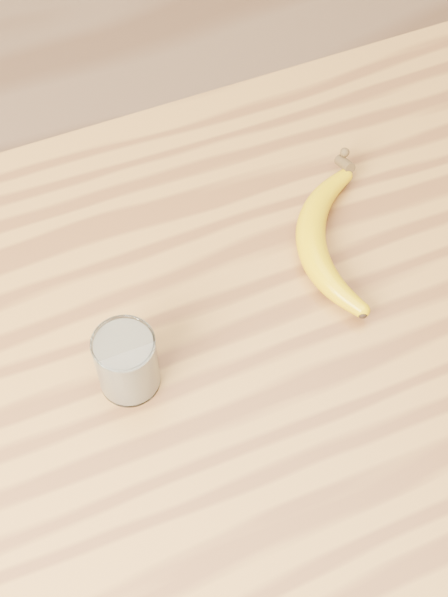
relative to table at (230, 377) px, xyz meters
name	(u,v)px	position (x,y,z in m)	size (l,w,h in m)	color
room	(234,41)	(0.00, 0.00, 0.58)	(4.04, 4.04, 2.70)	brown
table	(230,377)	(0.00, 0.00, 0.00)	(1.20, 0.80, 0.90)	#98652B
smoothie_glass	(127,362)	(-0.14, -0.02, 0.18)	(0.07, 0.07, 0.09)	white
banana	(310,240)	(0.14, 0.07, 0.15)	(0.12, 0.33, 0.04)	#C79B00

